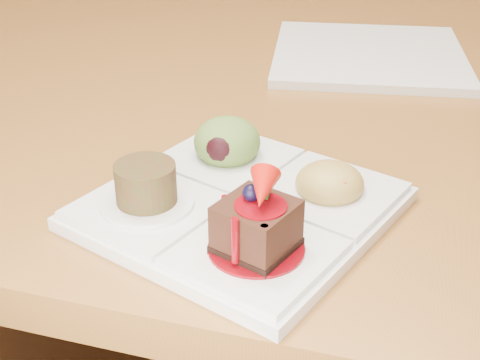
# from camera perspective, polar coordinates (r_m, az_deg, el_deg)

# --- Properties ---
(ground) EXTENTS (6.00, 6.00, 0.00)m
(ground) POSITION_cam_1_polar(r_m,az_deg,el_deg) (1.66, 1.39, -10.62)
(ground) COLOR #502D16
(dining_table) EXTENTS (1.00, 1.80, 0.75)m
(dining_table) POSITION_cam_1_polar(r_m,az_deg,el_deg) (1.33, 1.75, 12.57)
(dining_table) COLOR #9E6029
(dining_table) RESTS_ON ground
(sampler_plate) EXTENTS (0.30, 0.30, 0.09)m
(sampler_plate) POSITION_cam_1_polar(r_m,az_deg,el_deg) (0.59, 0.05, -1.21)
(sampler_plate) COLOR silver
(sampler_plate) RESTS_ON dining_table
(second_plate) EXTENTS (0.31, 0.31, 0.01)m
(second_plate) POSITION_cam_1_polar(r_m,az_deg,el_deg) (0.99, 10.92, 10.43)
(second_plate) COLOR silver
(second_plate) RESTS_ON dining_table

